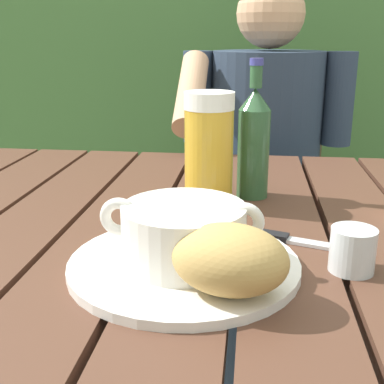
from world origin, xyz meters
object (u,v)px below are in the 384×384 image
at_px(beer_glass, 209,149).
at_px(water_glass_small, 353,250).
at_px(serving_plate, 181,264).
at_px(bread_roll, 230,259).
at_px(beer_bottle, 254,141).
at_px(chair_near_diner, 261,208).
at_px(soup_bowl, 181,232).
at_px(person_eating, 264,153).
at_px(table_knife, 286,239).

relative_size(beer_glass, water_glass_small, 3.42).
bearing_deg(serving_plate, beer_glass, 87.48).
xyz_separation_m(bread_roll, beer_bottle, (0.02, 0.38, 0.05)).
bearing_deg(chair_near_diner, bread_roll, -92.95).
distance_m(soup_bowl, water_glass_small, 0.21).
xyz_separation_m(beer_glass, water_glass_small, (0.20, -0.24, -0.07)).
bearing_deg(person_eating, soup_bowl, -97.80).
height_order(bread_roll, beer_bottle, beer_bottle).
xyz_separation_m(bread_roll, table_knife, (0.07, 0.18, -0.05)).
xyz_separation_m(beer_bottle, water_glass_small, (0.12, -0.29, -0.07)).
bearing_deg(water_glass_small, bread_roll, -147.48).
xyz_separation_m(person_eating, beer_bottle, (-0.03, -0.57, 0.15)).
bearing_deg(beer_glass, table_knife, -51.30).
bearing_deg(serving_plate, water_glass_small, 5.30).
bearing_deg(water_glass_small, person_eating, 96.04).
relative_size(person_eating, beer_bottle, 4.94).
xyz_separation_m(person_eating, soup_bowl, (-0.12, -0.88, 0.10)).
relative_size(soup_bowl, table_knife, 1.44).
height_order(chair_near_diner, water_glass_small, chair_near_diner).
xyz_separation_m(serving_plate, table_knife, (0.14, 0.10, -0.00)).
height_order(person_eating, table_knife, person_eating).
relative_size(serving_plate, table_knife, 2.05).
relative_size(serving_plate, bread_roll, 2.01).
relative_size(serving_plate, water_glass_small, 5.15).
distance_m(chair_near_diner, water_glass_small, 1.11).
bearing_deg(chair_near_diner, serving_plate, -96.51).
height_order(person_eating, bread_roll, person_eating).
relative_size(soup_bowl, beer_glass, 1.06).
height_order(bread_roll, water_glass_small, bread_roll).
relative_size(soup_bowl, water_glass_small, 3.62).
height_order(beer_bottle, table_knife, beer_bottle).
xyz_separation_m(chair_near_diner, serving_plate, (-0.12, -1.08, 0.30)).
height_order(serving_plate, soup_bowl, soup_bowl).
bearing_deg(person_eating, water_glass_small, -83.96).
height_order(water_glass_small, table_knife, water_glass_small).
height_order(serving_plate, beer_glass, beer_glass).
bearing_deg(table_knife, beer_glass, 128.70).
bearing_deg(serving_plate, table_knife, 37.25).
xyz_separation_m(beer_glass, beer_bottle, (0.08, 0.05, 0.01)).
bearing_deg(bread_roll, beer_glass, 98.91).
bearing_deg(bread_roll, person_eating, 86.60).
bearing_deg(person_eating, serving_plate, -97.80).
distance_m(bread_roll, table_knife, 0.20).
distance_m(bread_roll, beer_bottle, 0.39).
relative_size(chair_near_diner, serving_plate, 3.27).
distance_m(person_eating, beer_glass, 0.64).
bearing_deg(serving_plate, beer_bottle, 74.42).
bearing_deg(beer_bottle, serving_plate, -105.58).
distance_m(chair_near_diner, soup_bowl, 1.14).
distance_m(chair_near_diner, beer_bottle, 0.86).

